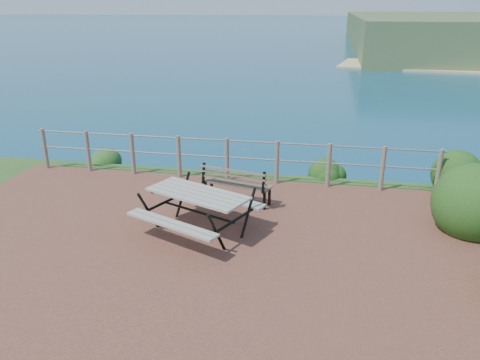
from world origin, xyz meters
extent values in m
cube|color=brown|center=(0.00, 0.00, 0.00)|extent=(10.00, 7.00, 0.12)
plane|color=#136D76|center=(0.00, 200.00, 0.00)|extent=(1200.00, 1200.00, 0.00)
cylinder|color=#6B5B4C|center=(-4.60, 3.35, 0.52)|extent=(0.10, 0.10, 1.00)
cylinder|color=#6B5B4C|center=(-3.45, 3.35, 0.52)|extent=(0.10, 0.10, 1.00)
cylinder|color=#6B5B4C|center=(-2.30, 3.35, 0.52)|extent=(0.10, 0.10, 1.00)
cylinder|color=#6B5B4C|center=(-1.15, 3.35, 0.52)|extent=(0.10, 0.10, 1.00)
cylinder|color=#6B5B4C|center=(0.00, 3.35, 0.52)|extent=(0.10, 0.10, 1.00)
cylinder|color=#6B5B4C|center=(1.15, 3.35, 0.52)|extent=(0.10, 0.10, 1.00)
cylinder|color=#6B5B4C|center=(2.30, 3.35, 0.52)|extent=(0.10, 0.10, 1.00)
cylinder|color=#6B5B4C|center=(3.45, 3.35, 0.52)|extent=(0.10, 0.10, 1.00)
cylinder|color=#6B5B4C|center=(4.60, 3.35, 0.52)|extent=(0.10, 0.10, 1.00)
cylinder|color=slate|center=(0.00, 3.35, 0.97)|extent=(9.40, 0.04, 0.04)
cylinder|color=slate|center=(0.00, 3.35, 0.57)|extent=(9.40, 0.04, 0.04)
cube|color=gray|center=(0.07, 0.64, 0.76)|extent=(1.96, 1.40, 0.04)
cube|color=gray|center=(0.07, 0.64, 0.46)|extent=(1.77, 0.96, 0.04)
cube|color=gray|center=(0.07, 0.64, 0.46)|extent=(1.77, 0.96, 0.04)
cylinder|color=black|center=(0.07, 0.64, 0.41)|extent=(1.45, 0.66, 0.04)
cube|color=brown|center=(0.48, 2.13, 0.41)|extent=(1.48, 0.70, 0.03)
cube|color=brown|center=(0.48, 2.13, 0.67)|extent=(1.42, 0.45, 0.33)
cube|color=black|center=(0.48, 2.13, 0.22)|extent=(0.06, 0.06, 0.39)
cube|color=black|center=(0.48, 2.13, 0.22)|extent=(0.06, 0.06, 0.39)
cube|color=black|center=(0.48, 2.13, 0.22)|extent=(0.06, 0.06, 0.39)
cube|color=black|center=(0.48, 2.13, 0.22)|extent=(0.06, 0.06, 0.39)
ellipsoid|color=#154616|center=(5.06, 3.42, 0.00)|extent=(1.07, 1.07, 1.53)
ellipsoid|color=#224A1B|center=(-3.44, 4.19, 0.00)|extent=(0.73, 0.73, 0.45)
ellipsoid|color=#154616|center=(2.33, 4.19, 0.00)|extent=(0.88, 0.88, 0.67)
camera|label=1|loc=(2.21, -6.62, 3.84)|focal=35.00mm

